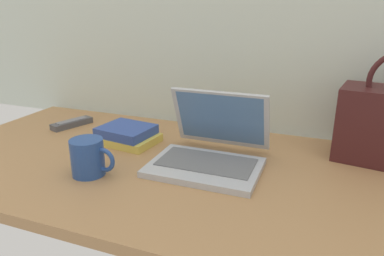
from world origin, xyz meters
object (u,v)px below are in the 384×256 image
coffee_mug (89,157)px  book_stack (127,135)px  laptop (211,149)px  remote_control_near (72,123)px

coffee_mug → book_stack: coffee_mug is taller
laptop → coffee_mug: size_ratio=2.37×
coffee_mug → remote_control_near: bearing=134.9°
laptop → coffee_mug: bearing=-146.6°
laptop → remote_control_near: (-0.61, 0.13, -0.03)m
coffee_mug → book_stack: (-0.03, 0.25, -0.02)m
laptop → coffee_mug: 0.34m
coffee_mug → remote_control_near: (-0.32, 0.32, -0.04)m
laptop → book_stack: bearing=169.3°
coffee_mug → book_stack: size_ratio=0.61×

